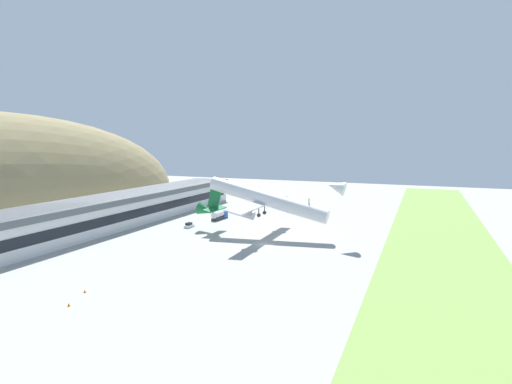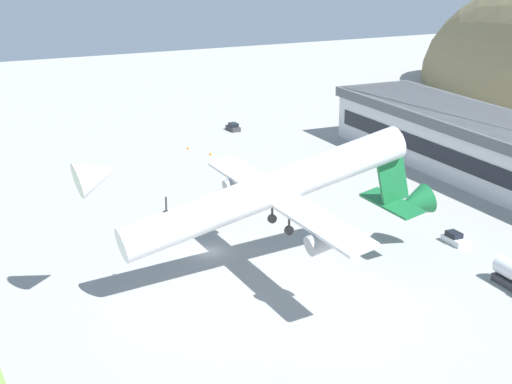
{
  "view_description": "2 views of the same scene",
  "coord_description": "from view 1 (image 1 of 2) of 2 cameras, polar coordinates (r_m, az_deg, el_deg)",
  "views": [
    {
      "loc": [
        -97.56,
        -38.19,
        27.69
      ],
      "look_at": [
        14.21,
        8.69,
        12.3
      ],
      "focal_mm": 28.0,
      "sensor_mm": 36.0,
      "label": 1
    },
    {
      "loc": [
        96.77,
        -38.13,
        41.17
      ],
      "look_at": [
        12.62,
        0.96,
        11.67
      ],
      "focal_mm": 60.0,
      "sensor_mm": 36.0,
      "label": 2
    }
  ],
  "objects": [
    {
      "name": "traffic_cone_0",
      "position": [
        76.9,
        -25.19,
        -14.36
      ],
      "size": [
        0.52,
        0.52,
        0.58
      ],
      "color": "orange",
      "rests_on": "ground_plane"
    },
    {
      "name": "service_car_1",
      "position": [
        131.56,
        -9.54,
        -4.72
      ],
      "size": [
        3.97,
        1.74,
        1.57
      ],
      "color": "silver",
      "rests_on": "ground_plane"
    },
    {
      "name": "fuel_truck",
      "position": [
        172.87,
        -0.06,
        -1.49
      ],
      "size": [
        7.03,
        2.55,
        3.04
      ],
      "color": "#333338",
      "rests_on": "ground_plane"
    },
    {
      "name": "ground_plane",
      "position": [
        108.37,
        1.34,
        -7.57
      ],
      "size": [
        345.22,
        345.22,
        0.0
      ],
      "primitive_type": "plane",
      "color": "#9E9E99"
    },
    {
      "name": "box_truck",
      "position": [
        143.59,
        -5.24,
        -3.31
      ],
      "size": [
        8.55,
        2.48,
        3.11
      ],
      "color": "#264C99",
      "rests_on": "ground_plane"
    },
    {
      "name": "grass_strip_foreground",
      "position": [
        101.55,
        25.28,
        -9.27
      ],
      "size": [
        310.7,
        28.13,
        0.08
      ],
      "primitive_type": "cube",
      "color": "#759947",
      "rests_on": "ground_plane"
    },
    {
      "name": "traffic_cone_1",
      "position": [
        82.1,
        -23.28,
        -12.87
      ],
      "size": [
        0.52,
        0.52,
        0.58
      ],
      "color": "orange",
      "rests_on": "ground_plane"
    },
    {
      "name": "terminal_building",
      "position": [
        144.48,
        -17.6,
        -1.86
      ],
      "size": [
        117.29,
        16.71,
        10.05
      ],
      "color": "silver",
      "rests_on": "ground_plane"
    },
    {
      "name": "service_car_2",
      "position": [
        163.93,
        -1.46,
        -2.28
      ],
      "size": [
        4.36,
        1.93,
        1.41
      ],
      "color": "#333338",
      "rests_on": "ground_plane"
    },
    {
      "name": "cargo_airplane",
      "position": [
        117.32,
        1.17,
        -1.18
      ],
      "size": [
        37.86,
        46.38,
        14.2
      ],
      "color": "silver"
    }
  ]
}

